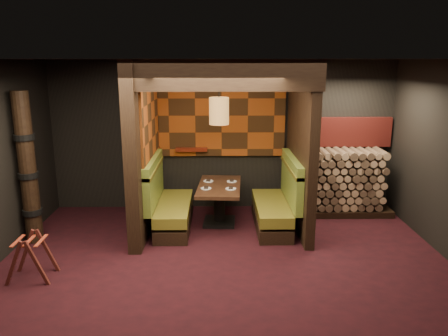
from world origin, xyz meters
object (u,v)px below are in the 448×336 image
booth_bench_left (168,205)px  firewood_stack (345,182)px  dining_table (219,198)px  luggage_rack (31,255)px  pendant_lamp (219,111)px  booth_bench_right (277,205)px  totem_column (28,170)px

booth_bench_left → firewood_stack: bearing=12.2°
dining_table → luggage_rack: size_ratio=2.12×
pendant_lamp → firewood_stack: size_ratio=0.61×
booth_bench_right → dining_table: booth_bench_right is taller
booth_bench_right → luggage_rack: bearing=-153.1°
booth_bench_left → luggage_rack: bearing=-132.3°
dining_table → totem_column: bearing=-166.3°
booth_bench_right → dining_table: bearing=170.1°
pendant_lamp → totem_column: bearing=-167.2°
booth_bench_left → dining_table: bearing=11.2°
dining_table → luggage_rack: 3.19m
booth_bench_right → booth_bench_left: bearing=180.0°
totem_column → booth_bench_right: bearing=7.9°
dining_table → totem_column: totem_column is taller
booth_bench_right → totem_column: 4.10m
booth_bench_left → pendant_lamp: pendant_lamp is taller
booth_bench_left → firewood_stack: size_ratio=0.92×
dining_table → totem_column: (-2.97, -0.73, 0.71)m
booth_bench_right → luggage_rack: 3.94m
booth_bench_left → totem_column: 2.30m
luggage_rack → booth_bench_right: bearing=26.9°
booth_bench_left → pendant_lamp: bearing=8.1°
dining_table → luggage_rack: dining_table is taller
booth_bench_right → firewood_stack: size_ratio=0.92×
pendant_lamp → totem_column: size_ratio=0.44×
dining_table → pendant_lamp: pendant_lamp is taller
booth_bench_left → firewood_stack: firewood_stack is taller
booth_bench_right → totem_column: (-3.98, -0.55, 0.79)m
dining_table → firewood_stack: (2.36, 0.52, 0.14)m
pendant_lamp → firewood_stack: (2.36, 0.57, -1.40)m
luggage_rack → firewood_stack: size_ratio=0.38×
booth_bench_right → firewood_stack: bearing=27.3°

